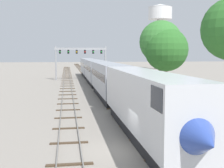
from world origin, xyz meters
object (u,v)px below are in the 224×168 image
object	(u,v)px
trackside_tree_left	(166,50)
water_tower	(160,18)
passenger_train	(100,74)
signal_gantry	(81,55)
trackside_tree_right	(161,42)

from	to	relation	value
trackside_tree_left	water_tower	bearing A→B (deg)	73.10
passenger_train	trackside_tree_left	size ratio (longest dim) A/B	7.41
signal_gantry	water_tower	distance (m)	57.54
passenger_train	trackside_tree_right	world-z (taller)	trackside_tree_right
signal_gantry	trackside_tree_right	xyz separation A→B (m)	(12.61, -20.31, 2.31)
water_tower	trackside_tree_right	distance (m)	69.27
trackside_tree_left	trackside_tree_right	size ratio (longest dim) A/B	0.89
signal_gantry	trackside_tree_right	size ratio (longest dim) A/B	1.03
passenger_train	trackside_tree_right	distance (m)	11.76
passenger_train	signal_gantry	xyz separation A→B (m)	(-2.25, 19.37, 3.17)
signal_gantry	trackside_tree_left	size ratio (longest dim) A/B	1.16
trackside_tree_left	trackside_tree_right	world-z (taller)	trackside_tree_right
signal_gantry	water_tower	size ratio (longest dim) A/B	0.48
trackside_tree_left	signal_gantry	bearing A→B (deg)	121.21
water_tower	signal_gantry	bearing A→B (deg)	-126.68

